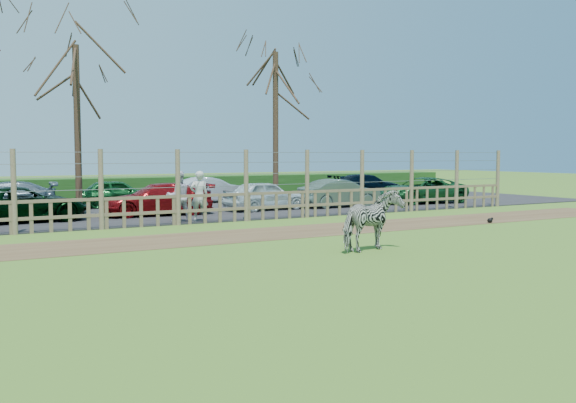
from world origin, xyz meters
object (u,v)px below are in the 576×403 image
car_6 (422,190)px  car_11 (210,190)px  car_2 (22,204)px  car_13 (367,185)px  visitor_a (199,196)px  car_4 (265,195)px  tree_right (276,91)px  visitor_b (178,196)px  car_3 (157,199)px  tree_mid (76,88)px  car_5 (340,193)px  car_9 (2,197)px  zebra (372,221)px  crow (490,220)px  car_10 (117,193)px

car_6 → car_11: same height
car_2 → car_13: (18.05, 4.62, 0.00)m
visitor_a → car_4: visitor_a is taller
tree_right → car_6: bearing=-28.4°
car_2 → visitor_b: bearing=-122.3°
car_4 → car_3: bearing=83.5°
car_11 → car_4: bearing=-176.7°
car_2 → car_3: size_ratio=1.04×
tree_mid → car_2: (-2.36, -2.24, -4.23)m
tree_mid → car_6: tree_mid is taller
visitor_b → car_5: bearing=-161.5°
car_4 → car_11: bearing=-2.1°
visitor_a → car_9: 9.00m
car_11 → visitor_b: bearing=149.2°
visitor_a → car_5: visitor_a is taller
tree_right → visitor_a: size_ratio=4.26×
car_3 → car_13: bearing=112.3°
car_6 → zebra: bearing=-42.6°
car_6 → car_11: size_ratio=1.19×
visitor_a → visitor_b: bearing=0.4°
tree_mid → car_11: size_ratio=1.87×
car_2 → car_11: 10.21m
visitor_b → car_2: 5.31m
visitor_a → crow: visitor_a is taller
visitor_b → car_3: (0.13, 2.60, -0.26)m
visitor_b → car_6: (12.78, 2.09, -0.26)m
zebra → car_6: (10.96, 10.45, -0.10)m
car_5 → tree_mid: bearing=77.2°
visitor_b → car_4: 5.36m
tree_mid → car_11: bearing=21.7°
tree_right → car_6: 8.26m
car_4 → car_6: same height
car_2 → car_6: (17.40, -0.51, 0.00)m
car_2 → car_13: size_ratio=1.04×
zebra → visitor_a: visitor_a is taller
car_3 → car_10: bearing=-173.0°
crow → car_10: 15.55m
crow → car_3: car_3 is taller
zebra → car_3: 11.09m
tree_right → visitor_b: bearing=-141.6°
tree_mid → car_6: bearing=-10.4°
car_4 → car_9: bearing=58.9°
car_3 → car_6: bearing=90.9°
car_2 → tree_right: bearing=-79.3°
car_13 → zebra: bearing=148.8°
crow → car_3: (-8.99, 7.98, 0.55)m
visitor_b → car_11: visitor_b is taller
tree_right → car_4: tree_right is taller
car_11 → car_6: bearing=-123.2°
zebra → tree_right: bearing=-36.5°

